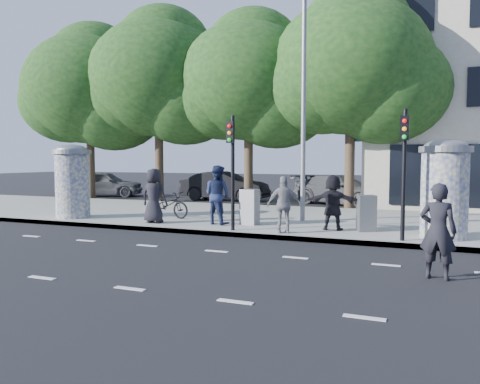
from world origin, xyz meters
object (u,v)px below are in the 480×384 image
at_px(street_lamp, 303,84).
at_px(ped_f, 333,202).
at_px(ped_a, 154,196).
at_px(car_mid, 225,186).
at_px(cabinet_left, 250,207).
at_px(cabinet_right, 367,213).
at_px(ped_c, 217,195).
at_px(ped_e, 284,205).
at_px(man_road, 438,231).
at_px(ad_column_left, 72,179).
at_px(bicycle, 167,205).
at_px(car_left, 104,184).
at_px(traffic_pole_near, 232,160).
at_px(car_right, 341,190).
at_px(ad_column_right, 445,187).
at_px(traffic_pole_far, 404,161).

xyz_separation_m(street_lamp, ped_f, (1.36, -1.64, -3.82)).
relative_size(ped_a, car_mid, 0.38).
distance_m(cabinet_left, cabinet_right, 3.70).
bearing_deg(ped_a, ped_c, -167.91).
xyz_separation_m(cabinet_left, cabinet_right, (3.69, -0.05, -0.04)).
distance_m(cabinet_left, car_mid, 10.65).
xyz_separation_m(ped_e, car_mid, (-6.58, 10.66, -0.17)).
height_order(man_road, car_mid, man_road).
height_order(ad_column_left, cabinet_left, ad_column_left).
bearing_deg(car_mid, bicycle, -171.72).
height_order(ped_f, car_left, ped_f).
bearing_deg(ped_c, traffic_pole_near, 146.56).
bearing_deg(car_left, ped_a, -157.91).
xyz_separation_m(street_lamp, car_right, (-0.08, 8.00, -4.06)).
relative_size(ad_column_right, car_right, 0.52).
relative_size(bicycle, car_left, 0.39).
height_order(ad_column_left, traffic_pole_far, traffic_pole_far).
distance_m(ped_c, cabinet_left, 1.12).
bearing_deg(ped_c, ad_column_left, 18.15).
height_order(cabinet_right, car_left, car_left).
relative_size(cabinet_right, car_left, 0.23).
xyz_separation_m(traffic_pole_near, car_left, (-12.98, 10.55, -1.44)).
bearing_deg(ad_column_left, ped_f, 3.00).
bearing_deg(car_mid, cabinet_right, -139.48).
bearing_deg(car_right, ped_f, -149.82).
bearing_deg(cabinet_right, ad_column_left, 158.91).
xyz_separation_m(traffic_pole_near, ped_f, (2.76, 1.20, -1.25)).
bearing_deg(cabinet_left, ad_column_left, -165.15).
relative_size(traffic_pole_near, cabinet_left, 2.96).
relative_size(ped_a, cabinet_left, 1.58).
xyz_separation_m(street_lamp, cabinet_left, (-1.36, -1.47, -4.07)).
bearing_deg(street_lamp, ad_column_right, -23.73).
bearing_deg(ped_a, street_lamp, -155.06).
bearing_deg(ped_f, car_left, -33.46).
bearing_deg(car_right, man_road, -141.47).
height_order(ad_column_right, ped_e, ad_column_right).
bearing_deg(ped_e, street_lamp, -107.98).
bearing_deg(bicycle, ad_column_left, 116.59).
bearing_deg(car_mid, ped_c, -159.68).
xyz_separation_m(man_road, car_mid, (-10.59, 13.99, -0.12)).
bearing_deg(traffic_pole_near, car_mid, 114.96).
bearing_deg(ped_f, car_right, -84.23).
bearing_deg(ped_c, bicycle, -4.49).
relative_size(man_road, cabinet_right, 1.72).
height_order(traffic_pole_near, traffic_pole_far, same).
height_order(traffic_pole_far, street_lamp, street_lamp).
distance_m(ped_a, cabinet_left, 3.21).
bearing_deg(ped_f, ped_c, -0.91).
bearing_deg(bicycle, car_mid, 17.15).
distance_m(ped_c, car_mid, 10.49).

